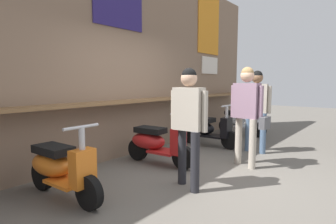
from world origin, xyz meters
TOP-DOWN VIEW (x-y plane):
  - ground_plane at (0.00, 0.00)m, footprint 28.57×28.57m
  - market_stall_facade at (0.00, 2.02)m, footprint 10.20×0.61m
  - scooter_orange at (-1.83, 1.08)m, footprint 0.46×1.40m
  - scooter_red at (0.01, 1.08)m, footprint 0.49×1.40m
  - scooter_black at (1.79, 1.08)m, footprint 0.46×1.40m
  - scooter_silver at (3.55, 1.08)m, footprint 0.48×1.40m
  - shopper_with_handbag at (0.88, -0.24)m, footprint 0.27×0.67m
  - shopper_browsing at (1.92, -0.01)m, footprint 0.28×0.57m
  - shopper_passing at (-0.56, -0.01)m, footprint 0.27×0.56m

SIDE VIEW (x-z plane):
  - ground_plane at x=0.00m, z-range 0.00..0.00m
  - scooter_orange at x=-1.83m, z-range -0.10..0.87m
  - scooter_red at x=0.01m, z-range -0.10..0.87m
  - scooter_black at x=1.79m, z-range -0.10..0.87m
  - scooter_silver at x=3.55m, z-range -0.10..0.87m
  - shopper_passing at x=-0.56m, z-range 0.19..1.83m
  - shopper_browsing at x=1.92m, z-range 0.20..1.89m
  - shopper_with_handbag at x=0.88m, z-range 0.19..1.91m
  - market_stall_facade at x=0.00m, z-range 0.00..3.94m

